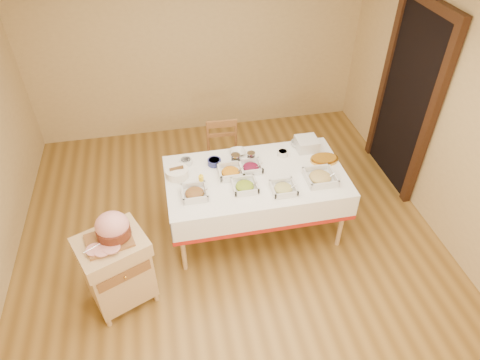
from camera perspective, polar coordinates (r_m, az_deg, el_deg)
name	(u,v)px	position (r m, az deg, el deg)	size (l,w,h in m)	color
room_shell	(232,153)	(3.72, -1.11, 3.66)	(5.00, 5.00, 5.00)	olive
doorway	(408,97)	(5.30, 21.47, 10.23)	(0.09, 1.10, 2.20)	black
dining_table	(256,187)	(4.44, 2.09, -0.96)	(1.82, 1.02, 0.76)	tan
butcher_cart	(117,268)	(4.04, -16.07, -11.16)	(0.70, 0.65, 0.80)	tan
dining_chair	(224,157)	(5.11, -2.20, 3.13)	(0.41, 0.39, 0.87)	brown
ham_on_board	(112,229)	(3.72, -16.70, -6.24)	(0.40, 0.38, 0.26)	brown
serving_dish_a	(195,193)	(4.09, -6.08, -1.72)	(0.25, 0.24, 0.11)	silver
serving_dish_b	(245,186)	(4.15, 0.65, -0.79)	(0.24, 0.24, 0.10)	silver
serving_dish_c	(283,188)	(4.15, 5.81, -1.10)	(0.23, 0.23, 0.10)	silver
serving_dish_d	(320,177)	(4.32, 10.66, 0.39)	(0.29, 0.29, 0.11)	silver
serving_dish_e	(231,172)	(4.31, -1.26, 1.11)	(0.26, 0.24, 0.12)	silver
serving_dish_f	(251,167)	(4.38, 1.45, 1.76)	(0.23, 0.22, 0.11)	silver
small_bowl_left	(186,161)	(4.49, -7.22, 2.47)	(0.13, 0.13, 0.06)	silver
small_bowl_mid	(214,162)	(4.46, -3.45, 2.44)	(0.14, 0.14, 0.06)	navy
small_bowl_right	(283,153)	(4.60, 5.70, 3.61)	(0.11, 0.11, 0.06)	silver
bowl_white_imported	(238,152)	(4.61, -0.32, 3.72)	(0.16, 0.16, 0.04)	silver
bowl_small_imported	(298,144)	(4.77, 7.70, 4.83)	(0.15, 0.15, 0.05)	silver
preserve_jar_left	(236,160)	(4.44, -0.60, 2.70)	(0.09, 0.09, 0.12)	silver
preserve_jar_right	(251,158)	(4.48, 1.48, 3.01)	(0.09, 0.09, 0.11)	silver
mustard_bottle	(201,180)	(4.18, -5.19, -0.04)	(0.05, 0.05, 0.16)	yellow
bread_basket	(177,173)	(4.34, -8.41, 1.00)	(0.23, 0.23, 0.10)	white
plate_stack	(307,144)	(4.72, 8.87, 4.80)	(0.23, 0.23, 0.12)	silver
brass_platter	(324,159)	(4.60, 11.16, 2.75)	(0.30, 0.22, 0.04)	gold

